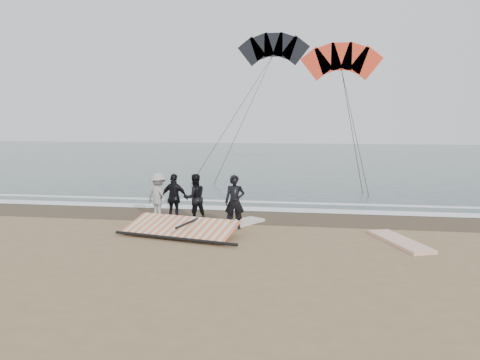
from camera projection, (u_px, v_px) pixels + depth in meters
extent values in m
plane|color=#8C704C|center=(251.00, 249.00, 13.39)|extent=(120.00, 120.00, 0.00)
cube|color=#233838|center=(296.00, 157.00, 45.71)|extent=(120.00, 54.00, 0.02)
cube|color=#4C3D2B|center=(267.00, 217.00, 17.80)|extent=(120.00, 2.80, 0.01)
cube|color=white|center=(270.00, 209.00, 19.16)|extent=(120.00, 0.90, 0.01)
cube|color=white|center=(274.00, 202.00, 20.83)|extent=(120.00, 0.45, 0.01)
imported|color=black|center=(235.00, 202.00, 15.80)|extent=(0.71, 0.51, 1.84)
cube|color=silver|center=(400.00, 241.00, 14.05)|extent=(1.65, 2.72, 0.11)
cube|color=beige|center=(233.00, 225.00, 16.28)|extent=(2.04, 2.55, 0.11)
imported|color=black|center=(195.00, 198.00, 16.95)|extent=(1.07, 1.01, 1.74)
imported|color=black|center=(175.00, 198.00, 16.87)|extent=(1.07, 0.55, 1.76)
imported|color=#A2A19E|center=(159.00, 196.00, 17.27)|extent=(1.30, 1.09, 1.74)
cube|color=black|center=(180.00, 229.00, 15.58)|extent=(2.55, 1.12, 0.10)
cube|color=orange|center=(181.00, 226.00, 14.93)|extent=(3.84, 2.15, 0.38)
cylinder|color=black|center=(174.00, 238.00, 14.19)|extent=(4.11, 1.01, 0.10)
cylinder|color=black|center=(190.00, 222.00, 14.86)|extent=(0.47, 1.78, 0.08)
cylinder|color=#262626|center=(352.00, 118.00, 28.59)|extent=(0.04, 0.04, 15.04)
cylinder|color=#262626|center=(350.00, 118.00, 28.91)|extent=(0.04, 0.04, 14.49)
cylinder|color=#262626|center=(241.00, 106.00, 33.30)|extent=(0.04, 0.04, 18.98)
cylinder|color=#262626|center=(250.00, 106.00, 33.51)|extent=(0.04, 0.04, 18.27)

